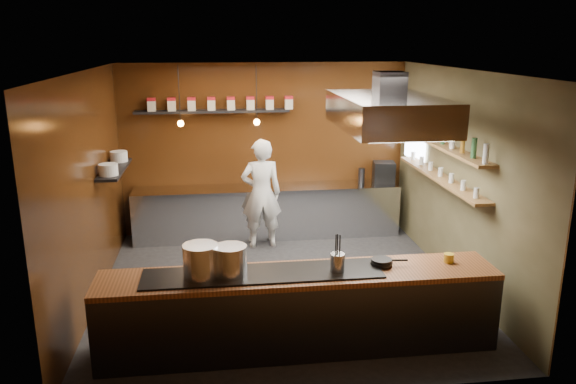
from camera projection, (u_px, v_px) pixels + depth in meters
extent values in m
plane|color=black|center=(282.00, 287.00, 7.91)|extent=(5.00, 5.00, 0.00)
plane|color=black|center=(265.00, 149.00, 9.90)|extent=(5.00, 0.00, 5.00)
plane|color=black|center=(89.00, 191.00, 7.20)|extent=(0.00, 5.00, 5.00)
plane|color=#433F26|center=(460.00, 179.00, 7.82)|extent=(0.00, 5.00, 5.00)
plane|color=silver|center=(282.00, 70.00, 7.11)|extent=(5.00, 5.00, 0.00)
plane|color=white|center=(416.00, 131.00, 9.33)|extent=(0.00, 1.00, 1.00)
cube|color=silver|center=(268.00, 211.00, 9.87)|extent=(4.60, 0.65, 0.90)
cube|color=#38383D|center=(299.00, 313.00, 6.27)|extent=(4.40, 0.70, 0.86)
cube|color=brown|center=(299.00, 275.00, 6.14)|extent=(4.40, 0.72, 0.06)
cube|color=black|center=(263.00, 274.00, 6.08)|extent=(2.60, 0.55, 0.02)
cube|color=black|center=(212.00, 111.00, 9.47)|extent=(2.60, 0.26, 0.04)
cube|color=black|center=(114.00, 169.00, 8.17)|extent=(0.30, 1.40, 0.04)
cube|color=olive|center=(442.00, 146.00, 7.98)|extent=(0.26, 2.80, 0.04)
cube|color=olive|center=(440.00, 178.00, 8.10)|extent=(0.26, 2.80, 0.04)
cube|color=#38383D|center=(390.00, 84.00, 6.93)|extent=(0.35, 0.35, 0.30)
cube|color=silver|center=(388.00, 112.00, 7.03)|extent=(1.20, 2.00, 0.40)
cube|color=white|center=(388.00, 129.00, 7.08)|extent=(1.00, 1.80, 0.02)
cylinder|color=black|center=(179.00, 95.00, 8.69)|extent=(0.01, 0.01, 0.90)
sphere|color=orange|center=(181.00, 124.00, 8.81)|extent=(0.10, 0.10, 0.10)
cylinder|color=black|center=(256.00, 94.00, 8.83)|extent=(0.01, 0.01, 0.90)
sphere|color=orange|center=(257.00, 122.00, 8.95)|extent=(0.10, 0.10, 0.10)
cube|color=#BEB69D|center=(152.00, 106.00, 9.32)|extent=(0.13, 0.13, 0.17)
cube|color=#A2131B|center=(151.00, 99.00, 9.29)|extent=(0.13, 0.13, 0.05)
cube|color=#BEB69D|center=(172.00, 106.00, 9.36)|extent=(0.13, 0.13, 0.17)
cube|color=#A2131B|center=(171.00, 99.00, 9.33)|extent=(0.14, 0.13, 0.05)
cube|color=#BEB69D|center=(192.00, 105.00, 9.40)|extent=(0.13, 0.13, 0.17)
cube|color=#A2131B|center=(191.00, 99.00, 9.37)|extent=(0.13, 0.13, 0.05)
cube|color=#BEB69D|center=(211.00, 105.00, 9.44)|extent=(0.13, 0.13, 0.17)
cube|color=#A2131B|center=(211.00, 99.00, 9.41)|extent=(0.14, 0.13, 0.05)
cube|color=#BEB69D|center=(231.00, 105.00, 9.48)|extent=(0.13, 0.13, 0.17)
cube|color=#A2131B|center=(231.00, 98.00, 9.45)|extent=(0.14, 0.13, 0.05)
cube|color=#BEB69D|center=(250.00, 105.00, 9.52)|extent=(0.13, 0.13, 0.17)
cube|color=#A2131B|center=(250.00, 98.00, 9.49)|extent=(0.14, 0.13, 0.05)
cube|color=#BEB69D|center=(270.00, 104.00, 9.56)|extent=(0.13, 0.13, 0.17)
cube|color=#A2131B|center=(270.00, 98.00, 9.53)|extent=(0.14, 0.13, 0.05)
cube|color=#BEB69D|center=(289.00, 104.00, 9.60)|extent=(0.13, 0.13, 0.17)
cube|color=#A2131B|center=(289.00, 98.00, 9.58)|extent=(0.14, 0.13, 0.05)
cylinder|color=silver|center=(108.00, 170.00, 7.71)|extent=(0.26, 0.26, 0.16)
cylinder|color=silver|center=(119.00, 156.00, 8.57)|extent=(0.26, 0.26, 0.16)
cylinder|color=silver|center=(486.00, 154.00, 6.70)|extent=(0.06, 0.06, 0.24)
cylinder|color=#2D5933|center=(474.00, 149.00, 7.01)|extent=(0.06, 0.06, 0.24)
cylinder|color=#8C601E|center=(463.00, 144.00, 7.32)|extent=(0.06, 0.06, 0.24)
cylinder|color=silver|center=(453.00, 140.00, 7.63)|extent=(0.06, 0.06, 0.24)
cylinder|color=#2D5933|center=(443.00, 136.00, 7.94)|extent=(0.06, 0.06, 0.24)
cylinder|color=#8C601E|center=(435.00, 132.00, 8.25)|extent=(0.06, 0.06, 0.24)
cylinder|color=silver|center=(426.00, 129.00, 8.56)|extent=(0.06, 0.06, 0.24)
cylinder|color=#2D5933|center=(419.00, 126.00, 8.87)|extent=(0.06, 0.06, 0.24)
cylinder|color=#8C601E|center=(412.00, 123.00, 9.18)|extent=(0.06, 0.06, 0.24)
cylinder|color=silver|center=(476.00, 193.00, 6.98)|extent=(0.07, 0.07, 0.13)
cylinder|color=silver|center=(463.00, 185.00, 7.35)|extent=(0.07, 0.07, 0.13)
cylinder|color=silver|center=(451.00, 178.00, 7.71)|extent=(0.07, 0.07, 0.13)
cylinder|color=silver|center=(441.00, 172.00, 8.08)|extent=(0.07, 0.07, 0.13)
cylinder|color=silver|center=(431.00, 166.00, 8.45)|extent=(0.07, 0.07, 0.13)
cylinder|color=silver|center=(422.00, 161.00, 8.81)|extent=(0.07, 0.07, 0.13)
cylinder|color=silver|center=(413.00, 156.00, 9.18)|extent=(0.07, 0.07, 0.13)
cylinder|color=silver|center=(201.00, 261.00, 5.92)|extent=(0.45, 0.45, 0.37)
cylinder|color=silver|center=(231.00, 261.00, 5.98)|extent=(0.45, 0.45, 0.33)
cylinder|color=#B5B7BC|center=(337.00, 263.00, 6.09)|extent=(0.21, 0.21, 0.21)
cylinder|color=black|center=(381.00, 263.00, 6.31)|extent=(0.25, 0.25, 0.03)
cylinder|color=black|center=(382.00, 260.00, 6.30)|extent=(0.23, 0.23, 0.03)
cylinder|color=black|center=(400.00, 260.00, 6.30)|extent=(0.18, 0.05, 0.02)
cylinder|color=gold|center=(449.00, 258.00, 6.40)|extent=(0.12, 0.12, 0.10)
cube|color=black|center=(384.00, 172.00, 10.02)|extent=(0.42, 0.40, 0.37)
imported|color=white|center=(261.00, 194.00, 9.26)|extent=(0.69, 0.47, 1.83)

